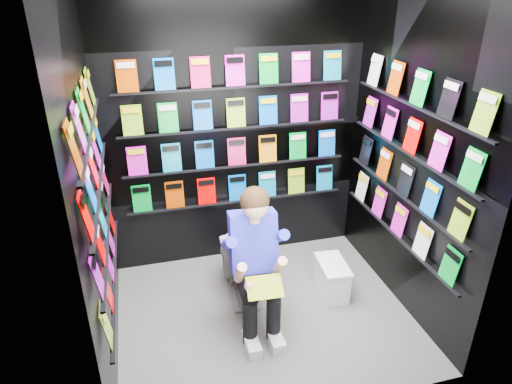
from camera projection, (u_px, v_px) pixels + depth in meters
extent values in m
plane|color=#5A5A58|center=(264.00, 314.00, 3.87)|extent=(2.40, 2.40, 0.00)
cube|color=black|center=(236.00, 132.00, 4.17)|extent=(2.40, 0.04, 2.60)
cube|color=black|center=(318.00, 247.00, 2.43)|extent=(2.40, 0.04, 2.60)
cube|color=black|center=(92.00, 193.00, 3.02)|extent=(0.04, 2.00, 2.60)
cube|color=black|center=(412.00, 159.00, 3.58)|extent=(0.04, 2.00, 2.60)
imported|color=white|center=(242.00, 257.00, 4.00)|extent=(0.47, 0.78, 0.73)
cube|color=white|center=(332.00, 280.00, 4.07)|extent=(0.24, 0.40, 0.29)
cube|color=white|center=(333.00, 265.00, 4.00)|extent=(0.26, 0.42, 0.03)
cube|color=#249B19|center=(265.00, 287.00, 3.28)|extent=(0.27, 0.17, 0.11)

